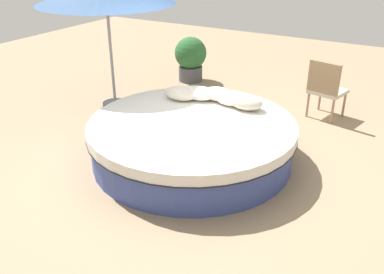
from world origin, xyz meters
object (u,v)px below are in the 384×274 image
Objects in this scene: round_bed at (192,140)px; throw_pillow_2 at (217,94)px; throw_pillow_1 at (232,99)px; planter at (191,57)px; patio_chair at (326,86)px; throw_pillow_4 at (181,93)px; throw_pillow_3 at (199,93)px; throw_pillow_0 at (246,102)px.

throw_pillow_2 is (0.09, -0.89, 0.37)m from round_bed.
throw_pillow_1 is at bearing -102.22° from round_bed.
patio_chair is at bearing 167.93° from planter.
round_bed is 3.03× the size of planter.
throw_pillow_1 is 0.76m from throw_pillow_4.
throw_pillow_3 is 2.59m from planter.
planter is at bearing -59.29° from round_bed.
throw_pillow_0 is at bearing -173.23° from throw_pillow_4.
patio_chair is 2.97m from planter.
planter is at bearing -56.89° from throw_pillow_3.
throw_pillow_4 is at bearing -122.47° from patio_chair.
planter is at bearing -62.69° from throw_pillow_4.
throw_pillow_1 is 1.10× the size of throw_pillow_2.
throw_pillow_0 reaches higher than throw_pillow_1.
round_bed is 0.96m from throw_pillow_2.
throw_pillow_3 is (0.52, 0.05, 0.02)m from throw_pillow_1.
throw_pillow_4 is (0.47, 0.25, 0.00)m from throw_pillow_2.
throw_pillow_1 is 0.99× the size of throw_pillow_4.
round_bed is 5.06× the size of throw_pillow_3.
throw_pillow_0 is 0.53× the size of planter.
throw_pillow_1 is at bearing -165.01° from throw_pillow_4.
throw_pillow_0 is 1.73m from patio_chair.
throw_pillow_2 is (0.27, -0.05, 0.02)m from throw_pillow_1.
throw_pillow_1 is 1.78m from patio_chair.
patio_chair reaches higher than throw_pillow_0.
patio_chair is (-1.16, -2.32, 0.27)m from round_bed.
patio_chair reaches higher than round_bed.
throw_pillow_4 is 2.60m from planter.
planter is at bearing -51.06° from throw_pillow_2.
throw_pillow_1 is 0.52m from throw_pillow_3.
round_bed is 2.61m from patio_chair.
throw_pillow_3 is (0.34, -0.78, 0.37)m from round_bed.
throw_pillow_4 is at bearing 28.21° from throw_pillow_2.
patio_chair reaches higher than throw_pillow_3.
round_bed is 0.95m from throw_pillow_0.
round_bed is at bearing 120.71° from planter.
throw_pillow_2 and throw_pillow_4 have the same top height.
throw_pillow_1 is at bearing 132.43° from planter.
throw_pillow_0 is at bearing 165.60° from throw_pillow_2.
planter is (1.66, -2.05, -0.16)m from throw_pillow_2.
throw_pillow_0 is at bearing 178.01° from throw_pillow_3.
throw_pillow_1 is at bearing -174.19° from throw_pillow_3.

